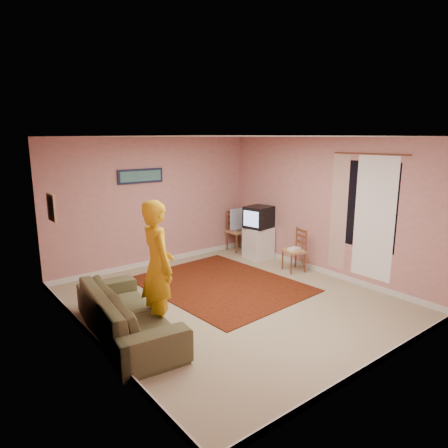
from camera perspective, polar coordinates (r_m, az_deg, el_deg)
ground at (r=6.57m, az=1.13°, el=-10.92°), size 5.00×5.00×0.00m
wall_back at (r=8.23m, az=-9.89°, el=3.10°), size 4.50×0.02×2.60m
wall_front at (r=4.58m, az=21.42°, el=-4.92°), size 4.50×0.02×2.60m
wall_left at (r=5.10m, az=-18.86°, el=-3.02°), size 0.02×5.00×2.60m
wall_right at (r=7.77m, az=14.17°, el=2.36°), size 0.02×5.00×2.60m
ceiling at (r=6.04m, az=1.23°, el=12.40°), size 4.50×5.00×0.02m
baseboard_back at (r=8.51m, az=-9.55°, el=-5.25°), size 4.50×0.02×0.10m
baseboard_front at (r=5.08m, az=20.16°, el=-18.52°), size 4.50×0.02×0.10m
baseboard_left at (r=5.55m, az=-17.84°, el=-15.55°), size 0.02×5.00×0.10m
baseboard_right at (r=8.06m, az=13.66°, el=-6.43°), size 0.02×5.00×0.10m
window at (r=7.23m, az=19.82°, el=2.50°), size 0.01×1.10×1.50m
curtain_sheer at (r=7.18m, az=20.65°, el=0.74°), size 0.01×0.75×2.10m
curtain_floral at (r=7.54m, az=16.08°, el=1.58°), size 0.01×0.35×2.10m
curtain_rod at (r=7.11m, az=20.14°, el=9.39°), size 0.02×1.40×0.02m
picture_back at (r=8.00m, az=-11.82°, el=6.73°), size 0.95×0.04×0.28m
picture_left at (r=6.56m, az=-23.40°, el=2.17°), size 0.04×0.38×0.42m
area_rug at (r=7.24m, az=-0.43°, el=-8.61°), size 2.45×2.98×0.02m
tv_cabinet at (r=8.73m, az=4.93°, el=-2.68°), size 0.53×0.48×0.68m
crt_tv at (r=8.60m, az=4.98°, el=0.99°), size 0.61×0.57×0.46m
chair_a at (r=9.21m, az=2.04°, el=-0.34°), size 0.43×0.41×0.51m
dvd_player at (r=9.23m, az=2.03°, el=-0.75°), size 0.34×0.25×0.05m
blue_throw at (r=9.17m, az=2.05°, el=0.78°), size 0.45×0.06×0.47m
chair_b at (r=7.92m, az=9.99°, el=-3.08°), size 0.45×0.46×0.46m
game_console at (r=7.94m, az=9.97°, el=-3.52°), size 0.21×0.15×0.04m
sofa at (r=5.56m, az=-13.62°, el=-12.15°), size 1.11×2.28×0.64m
person at (r=5.39m, az=-9.42°, el=-6.08°), size 0.53×0.72×1.81m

